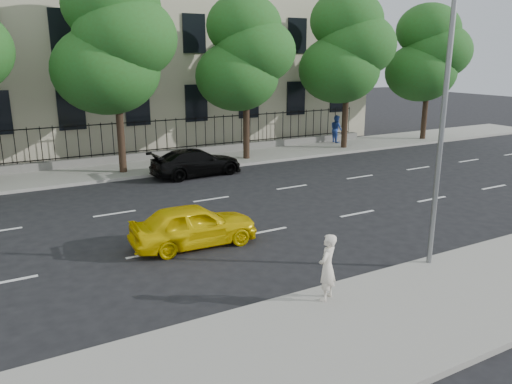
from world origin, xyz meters
TOP-DOWN VIEW (x-y plane):
  - ground at (0.00, 0.00)m, footprint 120.00×120.00m
  - near_sidewalk at (0.00, -4.00)m, footprint 60.00×4.00m
  - far_sidewalk at (0.00, 14.00)m, footprint 60.00×4.00m
  - lane_markings at (0.00, 4.75)m, footprint 49.60×4.62m
  - masonry_building at (0.00, 22.95)m, footprint 34.60×12.11m
  - iron_fence at (0.00, 15.70)m, footprint 30.00×0.50m
  - street_light at (2.50, -1.77)m, footprint 0.25×3.32m
  - tree_c at (-1.96, 13.36)m, footprint 5.89×5.50m
  - tree_d at (5.04, 13.36)m, footprint 5.34×4.94m
  - tree_e at (12.04, 13.36)m, footprint 5.71×5.31m
  - tree_f at (19.04, 13.36)m, footprint 5.52×5.12m
  - yellow_taxi at (-2.62, 2.50)m, footprint 4.02×1.76m
  - black_sedan at (1.14, 11.25)m, footprint 4.71×2.14m
  - woman_near at (-1.36, -2.64)m, footprint 0.71×0.64m
  - pedestrian_far at (12.75, 14.96)m, footprint 0.79×0.96m

SIDE VIEW (x-z plane):
  - ground at x=0.00m, z-range 0.00..0.00m
  - lane_markings at x=0.00m, z-range 0.00..0.01m
  - near_sidewalk at x=0.00m, z-range 0.00..0.15m
  - far_sidewalk at x=0.00m, z-range 0.00..0.15m
  - iron_fence at x=0.00m, z-range -0.45..1.75m
  - black_sedan at x=1.14m, z-range 0.00..1.34m
  - yellow_taxi at x=-2.62m, z-range 0.00..1.35m
  - woman_near at x=-1.36m, z-range 0.15..1.79m
  - pedestrian_far at x=12.75m, z-range 0.15..1.95m
  - street_light at x=2.50m, z-range 1.12..9.17m
  - tree_d at x=5.04m, z-range 1.42..10.26m
  - tree_f at x=19.04m, z-range 1.37..10.38m
  - tree_e at x=12.04m, z-range 1.47..10.93m
  - tree_c at x=-1.96m, z-range 1.51..11.31m
  - masonry_building at x=0.00m, z-range -0.23..18.27m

